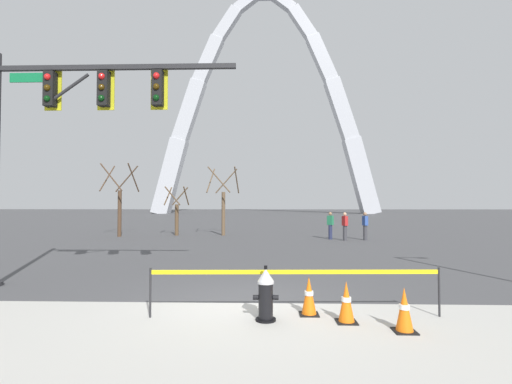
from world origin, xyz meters
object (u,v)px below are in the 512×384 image
Objects in this scene: fire_hydrant at (266,295)px; pedestrian_standing_center at (330,225)px; traffic_cone_by_hydrant at (309,296)px; traffic_cone_curb_edge at (346,302)px; traffic_cone_mid_sidewalk at (404,310)px; traffic_signal_gantry at (63,119)px; monument_arch at (265,115)px; pedestrian_walking_right at (345,226)px; pedestrian_walking_left at (365,226)px.

fire_hydrant is 0.62× the size of pedestrian_standing_center.
traffic_cone_by_hydrant is (0.81, 0.37, -0.11)m from fire_hydrant.
traffic_cone_mid_sidewalk is at bearing -28.28° from traffic_cone_curb_edge.
pedestrian_standing_center is at bearing 79.06° from traffic_cone_by_hydrant.
fire_hydrant reaches higher than traffic_cone_by_hydrant.
traffic_signal_gantry is (-7.50, 3.16, 3.91)m from traffic_cone_mid_sidewalk.
monument_arch is (4.70, 66.20, 15.64)m from traffic_signal_gantry.
traffic_cone_curb_edge is 0.46× the size of pedestrian_walking_right.
traffic_signal_gantry is at bearing 157.16° from traffic_cone_mid_sidewalk.
monument_arch is (-1.95, 68.90, 19.55)m from traffic_cone_curb_edge.
traffic_signal_gantry reaches higher than pedestrian_walking_left.
pedestrian_walking_right is (4.40, 14.60, 0.35)m from fire_hydrant.
traffic_cone_curb_edge is (1.42, -0.06, -0.11)m from fire_hydrant.
pedestrian_walking_left is at bearing -13.53° from pedestrian_standing_center.
fire_hydrant is at bearing -103.58° from pedestrian_standing_center.
monument_arch is at bearing 96.48° from pedestrian_walking_left.
fire_hydrant is at bearing -106.77° from pedestrian_walking_right.
pedestrian_standing_center reaches higher than fire_hydrant.
pedestrian_walking_left is at bearing 69.34° from fire_hydrant.
traffic_cone_mid_sidewalk is 9.02m from traffic_signal_gantry.
pedestrian_walking_left reaches higher than traffic_cone_mid_sidewalk.
pedestrian_walking_right is at bearing 73.23° from fire_hydrant.
traffic_cone_mid_sidewalk is 15.91m from pedestrian_standing_center.
pedestrian_standing_center is (2.28, 15.38, 0.46)m from traffic_cone_curb_edge.
monument_arch is 57.58m from pedestrian_walking_left.
traffic_cone_mid_sidewalk is (2.27, -0.52, -0.11)m from fire_hydrant.
fire_hydrant is 15.25m from pedestrian_walking_right.
traffic_cone_mid_sidewalk is 0.11× the size of traffic_signal_gantry.
monument_arch reaches higher than pedestrian_walking_right.
fire_hydrant is 0.62× the size of pedestrian_walking_left.
traffic_cone_by_hydrant is at bearing -88.88° from monument_arch.
pedestrian_standing_center reaches higher than traffic_cone_by_hydrant.
monument_arch is (-1.34, 68.47, 19.55)m from traffic_cone_by_hydrant.
traffic_signal_gantry is at bearing -131.53° from pedestrian_walking_left.
traffic_signal_gantry reaches higher than pedestrian_walking_right.
traffic_cone_by_hydrant is 0.02× the size of monument_arch.
pedestrian_walking_left is (4.79, 14.49, 0.46)m from traffic_cone_by_hydrant.
traffic_cone_curb_edge is at bearing -88.38° from monument_arch.
traffic_cone_mid_sidewalk is at bearing -31.38° from traffic_cone_by_hydrant.
fire_hydrant is 0.90m from traffic_cone_by_hydrant.
fire_hydrant is 2.33m from traffic_cone_mid_sidewalk.
pedestrian_standing_center reaches higher than traffic_cone_curb_edge.
traffic_cone_by_hydrant is 0.11× the size of traffic_signal_gantry.
pedestrian_walking_left is at bearing 74.35° from traffic_cone_curb_edge.
monument_arch is (-0.53, 68.84, 19.44)m from fire_hydrant.
traffic_cone_by_hydrant is at bearing -100.94° from pedestrian_standing_center.
traffic_cone_by_hydrant is 1.71m from traffic_cone_mid_sidewalk.
pedestrian_walking_left is 1.00× the size of pedestrian_walking_right.
traffic_cone_curb_edge is at bearing -105.65° from pedestrian_walking_left.
traffic_cone_mid_sidewalk is at bearing -95.16° from pedestrian_standing_center.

